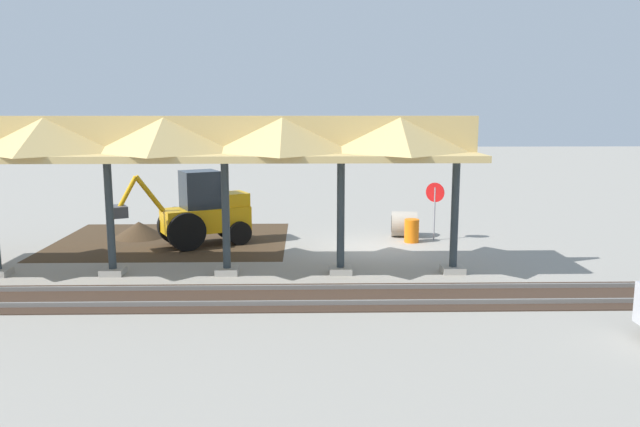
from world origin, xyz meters
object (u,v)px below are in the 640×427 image
stop_sign (435,199)px  traffic_barrel (412,231)px  backhoe (202,212)px  concrete_pipe (404,224)px

stop_sign → traffic_barrel: (0.94, 0.34, -1.19)m
backhoe → concrete_pipe: bearing=-170.3°
stop_sign → backhoe: bearing=3.9°
concrete_pipe → traffic_barrel: bearing=96.6°
stop_sign → concrete_pipe: bearing=-35.0°
stop_sign → concrete_pipe: 1.72m
stop_sign → backhoe: size_ratio=0.45×
stop_sign → traffic_barrel: size_ratio=2.53×
stop_sign → backhoe: (8.93, 0.60, -0.37)m
stop_sign → backhoe: 8.96m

